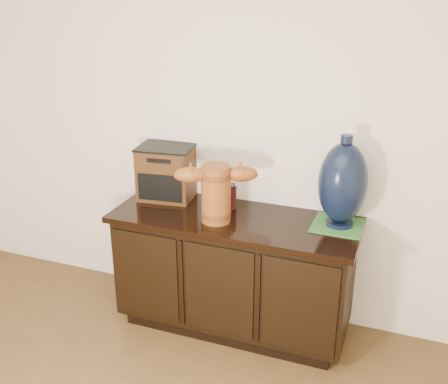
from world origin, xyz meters
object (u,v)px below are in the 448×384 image
at_px(terracotta_vessel, 216,190).
at_px(spray_can, 232,195).
at_px(tv_radio, 167,172).
at_px(lamp_base, 343,184).
at_px(sideboard, 234,272).

bearing_deg(terracotta_vessel, spray_can, 60.58).
relative_size(tv_radio, lamp_base, 0.70).
xyz_separation_m(tv_radio, spray_can, (0.44, -0.03, -0.08)).
bearing_deg(lamp_base, sideboard, -171.08).
bearing_deg(sideboard, tv_radio, 163.89).
bearing_deg(spray_can, terracotta_vessel, -95.91).
xyz_separation_m(sideboard, tv_radio, (-0.51, 0.15, 0.54)).
height_order(sideboard, tv_radio, tv_radio).
height_order(tv_radio, spray_can, tv_radio).
bearing_deg(tv_radio, terracotta_vessel, -35.10).
bearing_deg(spray_can, tv_radio, 176.64).
bearing_deg(spray_can, sideboard, -63.04).
distance_m(sideboard, tv_radio, 0.75).
height_order(sideboard, terracotta_vessel, terracotta_vessel).
relative_size(terracotta_vessel, spray_can, 2.63).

